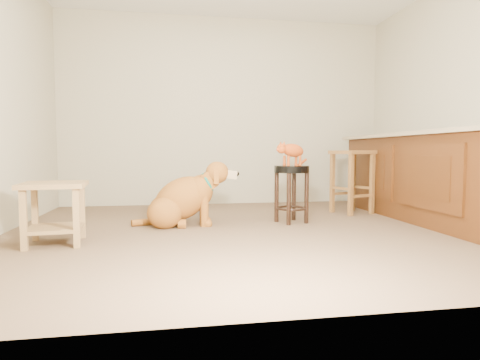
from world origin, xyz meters
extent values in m
cube|color=brown|center=(0.00, 0.00, 0.00)|extent=(4.50, 4.00, 0.01)
cube|color=#ACA58B|center=(0.00, 2.00, 1.30)|extent=(4.50, 0.04, 2.60)
cube|color=#ACA58B|center=(0.00, -2.00, 1.30)|extent=(4.50, 0.04, 2.60)
cube|color=#ACA58B|center=(2.25, 0.00, 1.30)|extent=(0.04, 4.00, 2.60)
cube|color=#4B260D|center=(1.95, 0.30, 0.45)|extent=(0.60, 2.50, 0.90)
cube|color=gray|center=(1.92, 0.30, 0.92)|extent=(0.70, 2.56, 0.04)
cube|color=black|center=(1.99, 0.30, 0.05)|extent=(0.52, 2.50, 0.10)
cube|color=#4B260D|center=(1.64, -0.25, 0.50)|extent=(0.02, 0.90, 0.62)
cube|color=#4B260D|center=(1.64, 0.85, 0.50)|extent=(0.02, 0.90, 0.62)
cube|color=#3D1E0A|center=(1.63, -0.25, 0.50)|extent=(0.02, 0.60, 0.40)
cube|color=#3D1E0A|center=(1.63, 0.85, 0.50)|extent=(0.02, 0.60, 0.40)
cylinder|color=black|center=(0.55, 0.49, 0.26)|extent=(0.04, 0.04, 0.52)
cylinder|color=black|center=(0.34, 0.42, 0.26)|extent=(0.04, 0.04, 0.52)
cylinder|color=black|center=(0.62, 0.28, 0.26)|extent=(0.04, 0.04, 0.52)
cylinder|color=black|center=(0.41, 0.21, 0.26)|extent=(0.04, 0.04, 0.52)
torus|color=black|center=(0.48, 0.35, 0.15)|extent=(0.39, 0.39, 0.02)
cylinder|color=black|center=(0.48, 0.35, 0.56)|extent=(0.36, 0.36, 0.07)
cube|color=brown|center=(1.49, 1.06, 0.36)|extent=(0.06, 0.06, 0.71)
cube|color=brown|center=(1.18, 0.96, 0.36)|extent=(0.06, 0.06, 0.71)
cube|color=brown|center=(1.58, 0.75, 0.36)|extent=(0.06, 0.06, 0.71)
cube|color=brown|center=(1.27, 0.65, 0.36)|extent=(0.06, 0.06, 0.71)
cube|color=brown|center=(1.38, 0.85, 0.73)|extent=(0.51, 0.51, 0.04)
cube|color=olive|center=(-1.50, -0.09, 0.23)|extent=(0.05, 0.05, 0.46)
cube|color=olive|center=(-1.87, -0.12, 0.23)|extent=(0.05, 0.05, 0.46)
cube|color=olive|center=(-1.47, -0.45, 0.23)|extent=(0.05, 0.05, 0.46)
cube|color=olive|center=(-1.83, -0.49, 0.23)|extent=(0.05, 0.05, 0.46)
cube|color=olive|center=(-1.67, -0.29, 0.48)|extent=(0.52, 0.52, 0.04)
cube|color=olive|center=(-1.67, -0.29, 0.13)|extent=(0.44, 0.44, 0.03)
ellipsoid|color=brown|center=(-0.81, 0.50, 0.14)|extent=(0.34, 0.28, 0.31)
ellipsoid|color=brown|center=(-0.82, 0.25, 0.14)|extent=(0.34, 0.28, 0.31)
cylinder|color=brown|center=(-0.65, 0.51, 0.04)|extent=(0.08, 0.10, 0.10)
cylinder|color=brown|center=(-0.66, 0.22, 0.04)|extent=(0.08, 0.10, 0.10)
ellipsoid|color=brown|center=(-0.65, 0.37, 0.27)|extent=(0.71, 0.38, 0.63)
ellipsoid|color=brown|center=(-0.47, 0.36, 0.35)|extent=(0.27, 0.29, 0.32)
cylinder|color=brown|center=(-0.43, 0.45, 0.18)|extent=(0.08, 0.08, 0.36)
cylinder|color=brown|center=(-0.43, 0.28, 0.18)|extent=(0.08, 0.08, 0.36)
sphere|color=brown|center=(-0.40, 0.45, 0.02)|extent=(0.10, 0.10, 0.10)
sphere|color=brown|center=(-0.40, 0.28, 0.02)|extent=(0.10, 0.10, 0.10)
cylinder|color=brown|center=(-0.39, 0.36, 0.44)|extent=(0.23, 0.17, 0.23)
ellipsoid|color=brown|center=(-0.30, 0.36, 0.53)|extent=(0.24, 0.22, 0.22)
cube|color=tan|center=(-0.17, 0.36, 0.51)|extent=(0.16, 0.09, 0.10)
sphere|color=black|center=(-0.10, 0.35, 0.51)|extent=(0.05, 0.05, 0.05)
cube|color=brown|center=(-0.31, 0.46, 0.50)|extent=(0.05, 0.06, 0.16)
cube|color=brown|center=(-0.32, 0.26, 0.50)|extent=(0.05, 0.06, 0.16)
torus|color=#0D6A5A|center=(-0.39, 0.36, 0.43)|extent=(0.13, 0.21, 0.19)
cylinder|color=#D8BF4C|center=(-0.34, 0.36, 0.36)|extent=(0.01, 0.04, 0.04)
cylinder|color=brown|center=(-1.01, 0.42, 0.03)|extent=(0.29, 0.16, 0.07)
ellipsoid|color=#9C390F|center=(0.49, 0.35, 0.75)|extent=(0.30, 0.21, 0.17)
cylinder|color=#9C390F|center=(0.40, 0.36, 0.65)|extent=(0.03, 0.03, 0.10)
sphere|color=#9C390F|center=(0.40, 0.36, 0.60)|extent=(0.03, 0.03, 0.03)
cylinder|color=#9C390F|center=(0.42, 0.29, 0.65)|extent=(0.03, 0.03, 0.10)
sphere|color=#9C390F|center=(0.42, 0.29, 0.60)|extent=(0.03, 0.03, 0.03)
cylinder|color=#9C390F|center=(0.54, 0.41, 0.65)|extent=(0.03, 0.03, 0.10)
sphere|color=#9C390F|center=(0.54, 0.41, 0.60)|extent=(0.03, 0.03, 0.03)
cylinder|color=#9C390F|center=(0.56, 0.34, 0.65)|extent=(0.03, 0.03, 0.10)
sphere|color=#9C390F|center=(0.56, 0.34, 0.60)|extent=(0.03, 0.03, 0.03)
sphere|color=#9C390F|center=(0.35, 0.31, 0.77)|extent=(0.10, 0.10, 0.10)
sphere|color=#9C390F|center=(0.32, 0.29, 0.76)|extent=(0.04, 0.04, 0.04)
sphere|color=brown|center=(0.30, 0.29, 0.76)|extent=(0.02, 0.02, 0.02)
cone|color=#9C390F|center=(0.35, 0.34, 0.82)|extent=(0.05, 0.05, 0.05)
cone|color=#C66B60|center=(0.35, 0.34, 0.82)|extent=(0.03, 0.03, 0.03)
cone|color=#9C390F|center=(0.37, 0.28, 0.82)|extent=(0.05, 0.05, 0.05)
cone|color=#C66B60|center=(0.37, 0.28, 0.82)|extent=(0.03, 0.03, 0.03)
cylinder|color=#9C390F|center=(0.61, 0.43, 0.62)|extent=(0.17, 0.16, 0.10)
camera|label=1|loc=(-0.73, -3.64, 0.73)|focal=30.00mm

